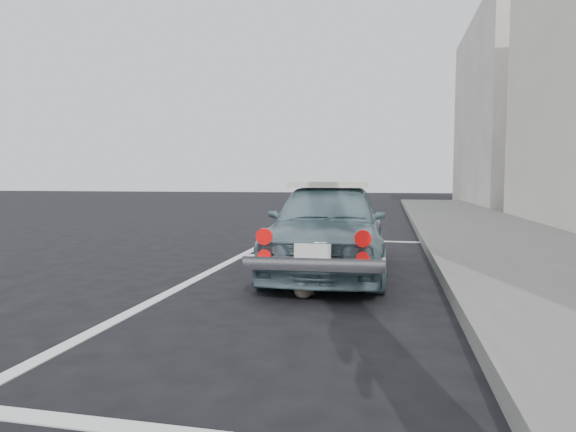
% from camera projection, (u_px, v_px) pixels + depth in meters
% --- Properties ---
extents(ground, '(80.00, 80.00, 0.00)m').
position_uv_depth(ground, '(160.00, 382.00, 2.70)').
color(ground, black).
rests_on(ground, ground).
extents(building_far, '(3.50, 10.00, 8.00)m').
position_uv_depth(building_far, '(512.00, 113.00, 20.60)').
color(building_far, '#B3AAA2').
rests_on(building_far, ground).
extents(pline_front, '(3.00, 0.12, 0.01)m').
position_uv_depth(pline_front, '(348.00, 240.00, 8.93)').
color(pline_front, silver).
rests_on(pline_front, ground).
extents(pline_side, '(0.12, 7.00, 0.01)m').
position_uv_depth(pline_side, '(207.00, 273.00, 5.81)').
color(pline_side, silver).
rests_on(pline_side, ground).
extents(retro_coupe, '(1.47, 3.39, 1.14)m').
position_uv_depth(retro_coupe, '(328.00, 225.00, 5.90)').
color(retro_coupe, slate).
rests_on(retro_coupe, ground).
extents(cat, '(0.19, 0.43, 0.23)m').
position_uv_depth(cat, '(304.00, 288.00, 4.59)').
color(cat, '#64564C').
rests_on(cat, ground).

